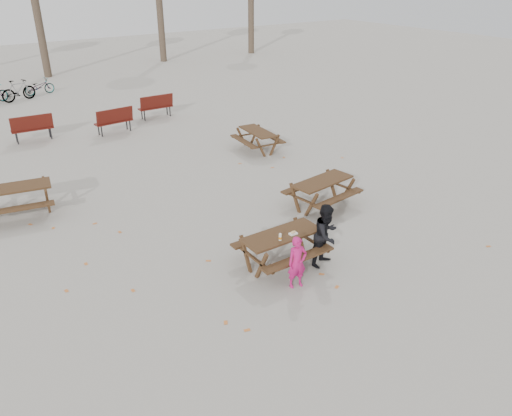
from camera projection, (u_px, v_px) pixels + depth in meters
ground at (281, 264)px, 11.23m from camera, size 80.00×80.00×0.00m
main_picnic_table at (282, 241)px, 10.98m from camera, size 1.80×1.45×0.78m
food_tray at (293, 234)px, 10.86m from camera, size 0.18×0.11×0.03m
bread_roll at (293, 232)px, 10.84m from camera, size 0.14×0.06×0.05m
soda_bottle at (280, 237)px, 10.61m from camera, size 0.07×0.07×0.17m
child at (297, 262)px, 10.22m from camera, size 0.46×0.35×1.15m
adult at (326, 235)px, 10.95m from camera, size 0.83×0.73×1.45m
picnic_table_east at (322, 193)px, 13.76m from camera, size 1.97×1.67×0.78m
picnic_table_north at (14, 202)px, 13.21m from camera, size 2.18×1.88×0.83m
picnic_table_far at (258, 140)px, 17.95m from camera, size 1.51×1.81×0.73m
park_bench_row at (63, 123)px, 19.42m from camera, size 10.28×1.80×1.03m
fallen_leaves at (240, 216)px, 13.34m from camera, size 11.00×11.00×0.01m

